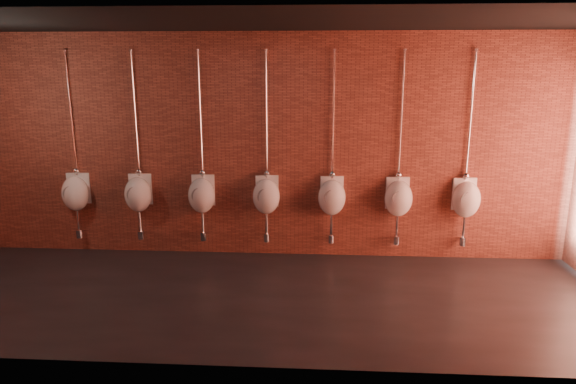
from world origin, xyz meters
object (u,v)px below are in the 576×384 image
object	(u,v)px
urinal_2	(202,194)
urinal_6	(466,198)
urinal_1	(138,193)
urinal_3	(266,195)
urinal_4	(332,196)
urinal_0	(76,192)
urinal_5	(398,197)

from	to	relation	value
urinal_2	urinal_6	xyz separation A→B (m)	(3.75, 0.00, 0.00)
urinal_6	urinal_1	bearing A→B (deg)	180.00
urinal_1	urinal_6	distance (m)	4.69
urinal_3	urinal_4	size ratio (longest dim) A/B	1.00
urinal_3	urinal_1	bearing A→B (deg)	180.00
urinal_4	urinal_6	bearing A→B (deg)	0.00
urinal_0	urinal_3	size ratio (longest dim) A/B	1.00
urinal_0	urinal_6	xyz separation A→B (m)	(5.63, 0.00, 0.00)
urinal_3	urinal_4	bearing A→B (deg)	0.00
urinal_5	urinal_2	bearing A→B (deg)	180.00
urinal_0	urinal_4	distance (m)	3.75
urinal_5	urinal_6	distance (m)	0.94
urinal_4	urinal_6	size ratio (longest dim) A/B	1.00
urinal_1	urinal_3	xyz separation A→B (m)	(1.88, 0.00, 0.00)
urinal_1	urinal_2	distance (m)	0.94
urinal_5	urinal_6	bearing A→B (deg)	0.00
urinal_1	urinal_3	bearing A→B (deg)	0.00
urinal_0	urinal_5	world-z (taller)	same
urinal_1	urinal_4	size ratio (longest dim) A/B	1.00
urinal_0	urinal_6	bearing A→B (deg)	0.00
urinal_4	urinal_1	bearing A→B (deg)	180.00
urinal_2	urinal_3	xyz separation A→B (m)	(0.94, 0.00, 0.00)
urinal_0	urinal_2	size ratio (longest dim) A/B	1.00
urinal_2	urinal_6	bearing A→B (deg)	0.00
urinal_1	urinal_6	bearing A→B (deg)	0.00
urinal_0	urinal_5	xyz separation A→B (m)	(4.69, 0.00, 0.00)
urinal_4	urinal_0	bearing A→B (deg)	180.00
urinal_1	urinal_3	distance (m)	1.88
urinal_0	urinal_4	xyz separation A→B (m)	(3.75, 0.00, 0.00)
urinal_4	urinal_2	bearing A→B (deg)	180.00
urinal_0	urinal_4	bearing A→B (deg)	0.00
urinal_3	urinal_4	distance (m)	0.94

